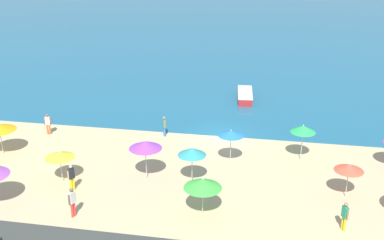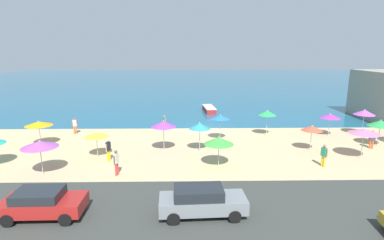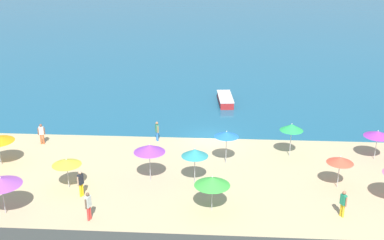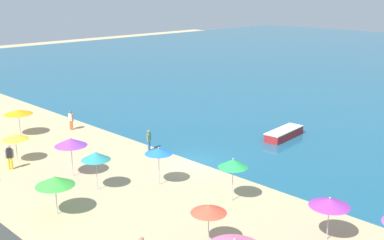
# 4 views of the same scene
# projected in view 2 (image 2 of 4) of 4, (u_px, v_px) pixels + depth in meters

# --- Properties ---
(ground_plane) EXTENTS (160.00, 160.00, 0.00)m
(ground_plane) POSITION_uv_depth(u_px,v_px,m) (204.00, 128.00, 33.09)
(ground_plane) COLOR tan
(sea) EXTENTS (150.00, 110.00, 0.05)m
(sea) POSITION_uv_depth(u_px,v_px,m) (193.00, 81.00, 86.70)
(sea) COLOR #1C5B7B
(sea) RESTS_ON ground_plane
(coastal_road) EXTENTS (80.00, 8.00, 0.06)m
(coastal_road) POSITION_uv_depth(u_px,v_px,m) (225.00, 214.00, 15.53)
(coastal_road) COLOR #363A36
(coastal_road) RESTS_ON ground_plane
(beach_umbrella_2) EXTENTS (2.32, 2.32, 2.48)m
(beach_umbrella_2) POSITION_uv_depth(u_px,v_px,m) (364.00, 131.00, 23.27)
(beach_umbrella_2) COLOR #B2B2B7
(beach_umbrella_2) RESTS_ON ground_plane
(beach_umbrella_3) EXTENTS (2.12, 2.12, 2.69)m
(beach_umbrella_3) POSITION_uv_depth(u_px,v_px,m) (163.00, 124.00, 25.02)
(beach_umbrella_3) COLOR #B2B2B7
(beach_umbrella_3) RESTS_ON ground_plane
(beach_umbrella_4) EXTENTS (2.35, 2.35, 2.28)m
(beach_umbrella_4) POSITION_uv_depth(u_px,v_px,m) (39.00, 124.00, 26.60)
(beach_umbrella_4) COLOR #B2B2B7
(beach_umbrella_4) RESTS_ON ground_plane
(beach_umbrella_5) EXTENTS (2.04, 2.04, 2.67)m
(beach_umbrella_5) POSITION_uv_depth(u_px,v_px,m) (365.00, 112.00, 29.98)
(beach_umbrella_5) COLOR #B2B2B7
(beach_umbrella_5) RESTS_ON ground_plane
(beach_umbrella_6) EXTENTS (2.15, 2.15, 2.29)m
(beach_umbrella_6) POSITION_uv_depth(u_px,v_px,m) (219.00, 141.00, 21.69)
(beach_umbrella_6) COLOR #B2B2B7
(beach_umbrella_6) RESTS_ON ground_plane
(beach_umbrella_7) EXTENTS (2.14, 2.14, 2.43)m
(beach_umbrella_7) POSITION_uv_depth(u_px,v_px,m) (381.00, 123.00, 26.43)
(beach_umbrella_7) COLOR #B2B2B7
(beach_umbrella_7) RESTS_ON ground_plane
(beach_umbrella_8) EXTENTS (1.91, 1.91, 2.10)m
(beach_umbrella_8) POSITION_uv_depth(u_px,v_px,m) (96.00, 135.00, 23.71)
(beach_umbrella_8) COLOR #B2B2B7
(beach_umbrella_8) RESTS_ON ground_plane
(beach_umbrella_9) EXTENTS (2.01, 2.01, 2.30)m
(beach_umbrella_9) POSITION_uv_depth(u_px,v_px,m) (330.00, 116.00, 29.75)
(beach_umbrella_9) COLOR #B2B2B7
(beach_umbrella_9) RESTS_ON ground_plane
(beach_umbrella_10) EXTENTS (1.75, 1.75, 2.65)m
(beach_umbrella_10) POSITION_uv_depth(u_px,v_px,m) (267.00, 113.00, 29.68)
(beach_umbrella_10) COLOR #B2B2B7
(beach_umbrella_10) RESTS_ON ground_plane
(beach_umbrella_11) EXTENTS (1.80, 1.80, 2.53)m
(beach_umbrella_11) POSITION_uv_depth(u_px,v_px,m) (200.00, 126.00, 24.99)
(beach_umbrella_11) COLOR #B2B2B7
(beach_umbrella_11) RESTS_ON ground_plane
(beach_umbrella_12) EXTENTS (1.75, 1.75, 2.25)m
(beach_umbrella_12) POSITION_uv_depth(u_px,v_px,m) (312.00, 128.00, 25.19)
(beach_umbrella_12) COLOR #B2B2B7
(beach_umbrella_12) RESTS_ON ground_plane
(beach_umbrella_13) EXTENTS (1.78, 1.78, 2.51)m
(beach_umbrella_13) POSITION_uv_depth(u_px,v_px,m) (220.00, 117.00, 28.18)
(beach_umbrella_13) COLOR #B2B2B7
(beach_umbrella_13) RESTS_ON ground_plane
(beach_umbrella_14) EXTENTS (2.42, 2.42, 2.42)m
(beach_umbrella_14) POSITION_uv_depth(u_px,v_px,m) (40.00, 144.00, 20.30)
(beach_umbrella_14) COLOR #B2B2B7
(beach_umbrella_14) RESTS_ON ground_plane
(bather_0) EXTENTS (0.54, 0.34, 1.62)m
(bather_0) POSITION_uv_depth(u_px,v_px,m) (372.00, 139.00, 25.96)
(bather_0) COLOR #F04C23
(bather_0) RESTS_ON ground_plane
(bather_1) EXTENTS (0.36, 0.52, 1.77)m
(bather_1) POSITION_uv_depth(u_px,v_px,m) (108.00, 149.00, 22.91)
(bather_1) COLOR yellow
(bather_1) RESTS_ON ground_plane
(bather_2) EXTENTS (0.36, 0.52, 1.70)m
(bather_2) POSITION_uv_depth(u_px,v_px,m) (324.00, 154.00, 21.83)
(bather_2) COLOR gold
(bather_2) RESTS_ON ground_plane
(bather_3) EXTENTS (0.55, 0.31, 1.71)m
(bather_3) POSITION_uv_depth(u_px,v_px,m) (75.00, 125.00, 30.69)
(bather_3) COLOR #DE5F31
(bather_3) RESTS_ON ground_plane
(bather_4) EXTENTS (0.33, 0.54, 1.80)m
(bather_4) POSITION_uv_depth(u_px,v_px,m) (116.00, 161.00, 20.27)
(bather_4) COLOR #F83C36
(bather_4) RESTS_ON ground_plane
(bather_5) EXTENTS (0.36, 0.52, 1.64)m
(bather_5) POSITION_uv_depth(u_px,v_px,m) (164.00, 122.00, 32.10)
(bather_5) COLOR blue
(bather_5) RESTS_ON ground_plane
(parked_car_0) EXTENTS (4.49, 1.97, 1.53)m
(parked_car_0) POSITION_uv_depth(u_px,v_px,m) (202.00, 201.00, 15.20)
(parked_car_0) COLOR slate
(parked_car_0) RESTS_ON coastal_road
(parked_car_2) EXTENTS (4.05, 2.01, 1.44)m
(parked_car_2) POSITION_uv_depth(u_px,v_px,m) (43.00, 203.00, 15.08)
(parked_car_2) COLOR maroon
(parked_car_2) RESTS_ON coastal_road
(skiff_nearshore) EXTENTS (1.75, 4.79, 0.73)m
(skiff_nearshore) POSITION_uv_depth(u_px,v_px,m) (209.00, 109.00, 42.03)
(skiff_nearshore) COLOR #B02526
(skiff_nearshore) RESTS_ON sea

